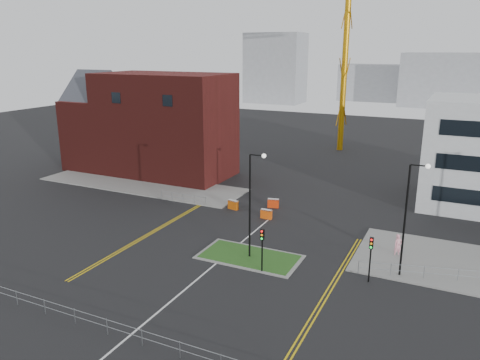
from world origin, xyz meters
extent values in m
plane|color=black|center=(0.00, 0.00, 0.00)|extent=(200.00, 200.00, 0.00)
cube|color=slate|center=(-20.00, 22.00, 0.06)|extent=(28.00, 8.00, 0.12)
cube|color=slate|center=(2.00, 8.00, 0.04)|extent=(8.60, 4.60, 0.08)
cube|color=#1F501A|center=(2.00, 8.00, 0.06)|extent=(8.00, 4.00, 0.12)
cube|color=#4C1613|center=(-20.00, 28.00, 7.00)|extent=(18.00, 10.00, 14.00)
cube|color=black|center=(-24.00, 22.98, 11.00)|extent=(1.40, 0.10, 1.40)
cube|color=black|center=(-16.00, 22.98, 11.00)|extent=(1.40, 0.10, 1.40)
cube|color=#4C1613|center=(-32.00, 28.00, 5.00)|extent=(6.00, 10.00, 10.00)
cube|color=#2D3038|center=(-32.00, 28.00, 10.00)|extent=(6.40, 8.49, 8.49)
cylinder|color=#C5850B|center=(-2.00, 55.00, 17.23)|extent=(1.00, 1.00, 34.46)
cylinder|color=black|center=(2.00, 8.00, 4.50)|extent=(0.16, 0.16, 9.00)
cylinder|color=black|center=(2.60, 8.00, 9.00)|extent=(1.20, 0.10, 0.10)
sphere|color=silver|center=(3.20, 8.00, 9.00)|extent=(0.36, 0.36, 0.36)
cylinder|color=black|center=(14.00, 10.00, 4.50)|extent=(0.16, 0.16, 9.00)
cylinder|color=black|center=(14.60, 10.00, 9.00)|extent=(1.20, 0.10, 0.10)
sphere|color=silver|center=(15.20, 10.00, 9.00)|extent=(0.36, 0.36, 0.36)
cylinder|color=black|center=(4.00, 6.00, 1.50)|extent=(0.12, 0.12, 3.00)
cube|color=black|center=(4.00, 6.00, 3.20)|extent=(0.28, 0.22, 0.90)
sphere|color=red|center=(4.00, 5.87, 3.50)|extent=(0.18, 0.18, 0.18)
sphere|color=orange|center=(4.00, 5.87, 3.20)|extent=(0.18, 0.18, 0.18)
sphere|color=#0CCC33|center=(4.00, 5.87, 2.90)|extent=(0.18, 0.18, 0.18)
cylinder|color=black|center=(12.00, 8.00, 1.50)|extent=(0.12, 0.12, 3.00)
cube|color=black|center=(12.00, 8.00, 3.20)|extent=(0.28, 0.22, 0.90)
sphere|color=red|center=(12.00, 7.87, 3.50)|extent=(0.18, 0.18, 0.18)
sphere|color=orange|center=(12.00, 7.87, 3.20)|extent=(0.18, 0.18, 0.18)
sphere|color=#0CCC33|center=(12.00, 7.87, 2.90)|extent=(0.18, 0.18, 0.18)
cylinder|color=gray|center=(0.00, -6.00, 1.05)|extent=(24.00, 0.04, 0.04)
cylinder|color=gray|center=(0.00, -6.00, 0.55)|extent=(24.00, 0.04, 0.04)
cylinder|color=gray|center=(-11.00, 18.00, 1.05)|extent=(6.00, 0.04, 0.04)
cylinder|color=gray|center=(-11.00, 18.00, 0.55)|extent=(6.00, 0.04, 0.04)
cylinder|color=gray|center=(-14.00, 18.00, 0.55)|extent=(0.05, 0.05, 1.10)
cylinder|color=gray|center=(-8.00, 18.00, 0.55)|extent=(0.05, 0.05, 1.10)
cylinder|color=gray|center=(11.00, 9.00, 0.55)|extent=(0.05, 0.05, 1.10)
cube|color=silver|center=(0.00, 2.00, 0.01)|extent=(0.15, 30.00, 0.01)
cube|color=gold|center=(-9.00, 10.00, 0.01)|extent=(0.12, 24.00, 0.01)
cube|color=gold|center=(-8.70, 10.00, 0.01)|extent=(0.12, 24.00, 0.01)
cube|color=gold|center=(9.50, 6.00, 0.01)|extent=(0.12, 20.00, 0.01)
cube|color=gold|center=(9.80, 6.00, 0.01)|extent=(0.12, 20.00, 0.01)
cube|color=gray|center=(-40.00, 120.00, 11.00)|extent=(18.00, 12.00, 22.00)
cube|color=gray|center=(10.00, 130.00, 8.00)|extent=(24.00, 12.00, 16.00)
cube|color=gray|center=(-8.00, 140.00, 6.00)|extent=(30.00, 12.00, 12.00)
imported|color=pink|center=(13.32, 13.69, 1.01)|extent=(0.87, 0.85, 2.01)
cube|color=#C3500A|center=(-4.81, 18.52, 0.51)|extent=(1.29, 0.67, 1.02)
cube|color=silver|center=(-4.81, 18.52, 0.97)|extent=(1.29, 0.67, 0.12)
cube|color=#EC540D|center=(-0.35, 17.36, 0.50)|extent=(1.21, 0.45, 0.99)
cube|color=silver|center=(-0.35, 17.36, 0.94)|extent=(1.21, 0.45, 0.12)
cube|color=red|center=(-1.00, 20.94, 0.51)|extent=(1.29, 0.68, 1.02)
cube|color=silver|center=(-1.00, 20.94, 0.97)|extent=(1.29, 0.68, 0.12)
camera|label=1|loc=(17.14, -25.34, 17.19)|focal=35.00mm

